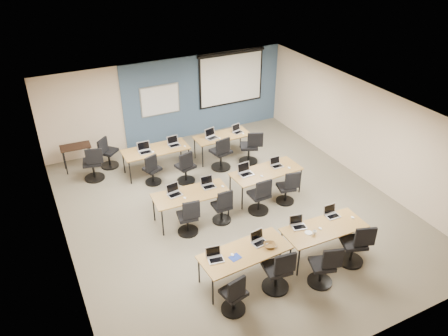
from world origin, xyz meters
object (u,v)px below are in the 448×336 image
task_chair_4 (189,220)px  task_chair_6 (260,198)px  task_chair_0 (234,297)px  laptop_7 (276,164)px  task_chair_1 (278,273)px  task_chair_7 (287,190)px  training_table_mid_right (266,172)px  training_table_back_left (156,150)px  task_chair_10 (221,156)px  laptop_2 (298,224)px  laptop_8 (145,150)px  training_table_front_right (324,229)px  spare_chair_b (94,166)px  training_table_front_left (245,253)px  training_table_mid_left (191,195)px  laptop_9 (174,143)px  laptop_11 (237,130)px  whiteboard (160,100)px  spare_chair_a (107,155)px  laptop_4 (174,192)px  laptop_6 (245,171)px  training_table_back_right (222,137)px  task_chair_2 (324,269)px  laptop_0 (215,256)px  laptop_3 (332,213)px  projector_screen (231,75)px  task_chair_5 (223,209)px  task_chair_3 (355,248)px  task_chair_11 (250,150)px  utility_table (76,149)px  laptop_10 (211,136)px  task_chair_8 (152,172)px  laptop_5 (208,184)px

task_chair_4 → task_chair_6: bearing=8.8°
task_chair_0 → laptop_7: laptop_7 is taller
task_chair_1 → task_chair_7: task_chair_1 is taller
training_table_mid_right → laptop_7: bearing=12.3°
training_table_back_left → task_chair_10: (1.74, -0.70, -0.25)m
laptop_2 → laptop_8: laptop_8 is taller
training_table_front_right → spare_chair_b: 6.57m
training_table_front_left → training_table_mid_left: bearing=90.2°
laptop_9 → laptop_11: 2.04m
whiteboard → spare_chair_a: size_ratio=1.27×
laptop_4 → laptop_11: size_ratio=1.08×
laptop_6 → task_chair_6: 0.84m
training_table_back_right → task_chair_2: size_ratio=1.71×
laptop_0 → laptop_3: size_ratio=1.00×
whiteboard → task_chair_0: whiteboard is taller
projector_screen → task_chair_5: (-2.66, -4.73, -1.50)m
task_chair_3 → task_chair_11: bearing=107.2°
training_table_back_left → task_chair_0: 5.63m
laptop_9 → utility_table: size_ratio=0.40×
training_table_back_left → laptop_11: size_ratio=6.12×
laptop_11 → laptop_10: bearing=166.1°
training_table_mid_right → laptop_10: (-0.46, 2.39, 0.11)m
task_chair_8 → task_chair_5: bearing=-88.9°
training_table_mid_right → laptop_0: (-2.63, -2.42, 0.10)m
whiteboard → laptop_3: size_ratio=4.20×
task_chair_0 → task_chair_2: bearing=-16.3°
training_table_front_right → laptop_3: bearing=36.2°
task_chair_2 → task_chair_5: task_chair_2 is taller
laptop_8 → task_chair_0: bearing=-89.1°
training_table_front_left → task_chair_5: bearing=73.1°
whiteboard → task_chair_0: 7.51m
training_table_front_left → laptop_5: size_ratio=5.75×
task_chair_0 → task_chair_2: 1.94m
task_chair_6 → laptop_7: task_chair_6 is taller
task_chair_1 → laptop_7: task_chair_1 is taller
task_chair_4 → laptop_0: bearing=-86.6°
laptop_6 → laptop_4: bearing=178.8°
laptop_8 → training_table_front_right: bearing=-62.6°
training_table_front_left → task_chair_7: size_ratio=1.93×
laptop_7 → laptop_0: bearing=-140.1°
training_table_back_left → spare_chair_a: 1.51m
laptop_0 → task_chair_4: task_chair_4 is taller
laptop_9 → task_chair_10: (1.18, -0.71, -0.35)m
task_chair_3 → laptop_10: bearing=117.3°
task_chair_8 → task_chair_11: (3.00, -0.16, 0.04)m
laptop_7 → spare_chair_b: (-4.28, 2.68, -0.36)m
task_chair_4 → laptop_5: 1.08m
training_table_mid_left → utility_table: (-2.04, 3.71, -0.04)m
training_table_back_left → laptop_6: laptop_6 is taller
laptop_4 → task_chair_2: bearing=-69.0°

